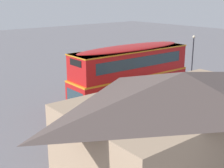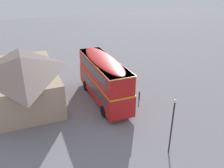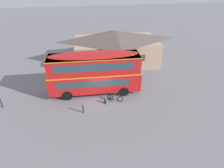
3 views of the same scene
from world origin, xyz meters
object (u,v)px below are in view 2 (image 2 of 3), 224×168
(water_bottle_red_squeeze, at_px, (117,89))
(water_bottle_blue_sports, at_px, (123,89))
(touring_bicycle, at_px, (114,86))
(kerb_bollard, at_px, (139,95))
(double_decker_bus, at_px, (104,77))
(backpack_on_ground, at_px, (120,90))
(street_lamp, at_px, (172,121))

(water_bottle_red_squeeze, bearing_deg, water_bottle_blue_sports, -129.25)
(touring_bicycle, bearing_deg, kerb_bollard, -156.78)
(double_decker_bus, height_order, water_bottle_red_squeeze, double_decker_bus)
(kerb_bollard, bearing_deg, water_bottle_blue_sports, 12.27)
(backpack_on_ground, xyz_separation_m, kerb_bollard, (-2.41, -1.16, 0.20))
(touring_bicycle, xyz_separation_m, water_bottle_red_squeeze, (-0.24, -0.30, -0.25))
(backpack_on_ground, distance_m, street_lamp, 11.03)
(touring_bicycle, bearing_deg, street_lamp, 176.45)
(touring_bicycle, distance_m, water_bottle_blue_sports, 1.15)
(water_bottle_blue_sports, relative_size, water_bottle_red_squeeze, 0.99)
(touring_bicycle, relative_size, street_lamp, 0.36)
(street_lamp, bearing_deg, backpack_on_ground, -5.45)
(street_lamp, relative_size, kerb_bollard, 4.78)
(backpack_on_ground, bearing_deg, kerb_bollard, -154.37)
(backpack_on_ground, bearing_deg, street_lamp, 174.55)
(water_bottle_red_squeeze, bearing_deg, backpack_on_ground, -179.94)
(water_bottle_blue_sports, xyz_separation_m, kerb_bollard, (-2.68, -0.58, 0.38))
(backpack_on_ground, height_order, kerb_bollard, kerb_bollard)
(touring_bicycle, xyz_separation_m, backpack_on_ground, (-0.98, -0.30, -0.07))
(touring_bicycle, height_order, water_bottle_red_squeeze, touring_bicycle)
(backpack_on_ground, relative_size, kerb_bollard, 0.61)
(touring_bicycle, height_order, street_lamp, street_lamp)
(double_decker_bus, xyz_separation_m, water_bottle_blue_sports, (1.15, -2.97, -2.53))
(touring_bicycle, xyz_separation_m, kerb_bollard, (-3.39, -1.45, 0.13))
(water_bottle_red_squeeze, bearing_deg, double_decker_bus, 124.04)
(backpack_on_ground, relative_size, water_bottle_blue_sports, 2.35)
(backpack_on_ground, height_order, water_bottle_blue_sports, backpack_on_ground)
(double_decker_bus, bearing_deg, street_lamp, -172.00)
(touring_bicycle, distance_m, kerb_bollard, 3.69)
(touring_bicycle, relative_size, backpack_on_ground, 2.85)
(water_bottle_blue_sports, bearing_deg, street_lamp, 171.72)
(double_decker_bus, distance_m, backpack_on_ground, 3.46)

